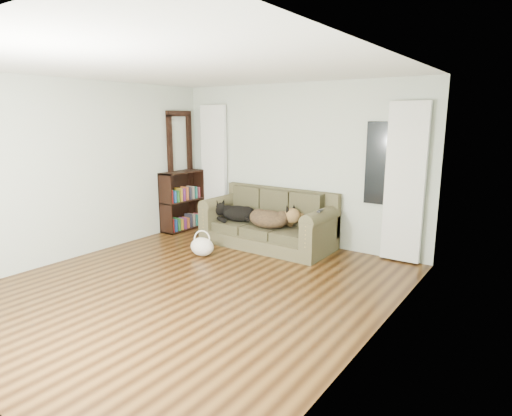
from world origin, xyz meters
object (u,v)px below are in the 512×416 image
Objects in this scene: sofa at (267,219)px; tote_bag at (202,245)px; dog_black_lab at (236,213)px; bookshelf at (182,203)px; dog_shepherd at (271,219)px.

tote_bag is at bearing -117.16° from sofa.
tote_bag is (0.07, -0.94, -0.32)m from dog_black_lab.
bookshelf is (-1.87, -0.02, 0.05)m from sofa.
dog_shepherd is at bearing -34.83° from sofa.
dog_black_lab is 1.29m from bookshelf.
sofa is 5.54× the size of tote_bag.
sofa is 1.87m from bookshelf.
dog_shepherd reaches higher than tote_bag.
dog_black_lab is 0.74m from dog_shepherd.
dog_black_lab is 1.00m from tote_bag.
tote_bag is 0.35× the size of bookshelf.
dog_black_lab is 1.60× the size of tote_bag.
dog_shepherd is 1.79× the size of tote_bag.
sofa is at bearing -3.30° from bookshelf.
bookshelf is (-1.29, 0.04, 0.02)m from dog_black_lab.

